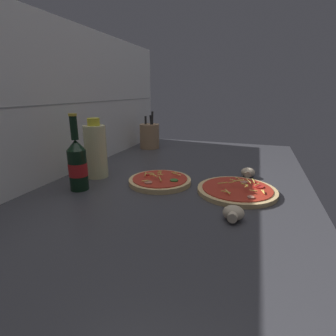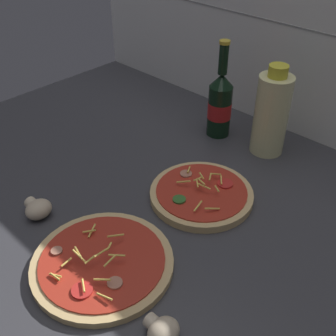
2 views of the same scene
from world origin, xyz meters
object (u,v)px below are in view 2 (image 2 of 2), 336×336
pizza_far (201,194)px  mushroom_right (38,209)px  beer_bottle (220,103)px  pizza_near (102,263)px  oil_bottle (271,114)px  mushroom_left (162,331)px

pizza_far → mushroom_right: 34.37cm
beer_bottle → mushroom_right: bearing=-96.9°
pizza_near → beer_bottle: (-13.76, 50.91, 8.10)cm
oil_bottle → pizza_far: bearing=-89.3°
pizza_near → mushroom_left: pizza_near is taller
pizza_far → pizza_near: bearing=-91.0°
pizza_far → mushroom_left: 34.52cm
mushroom_left → pizza_near: bearing=171.2°
pizza_far → oil_bottle: 27.42cm
pizza_near → beer_bottle: size_ratio=1.01×
beer_bottle → pizza_far: bearing=-59.1°
pizza_far → mushroom_right: pizza_far is taller
oil_bottle → mushroom_left: 58.97cm
beer_bottle → mushroom_left: 62.61cm
beer_bottle → oil_bottle: 14.12cm
pizza_near → pizza_far: 27.13cm
pizza_far → mushroom_right: bearing=-126.5°
oil_bottle → pizza_near: bearing=-90.2°
oil_bottle → mushroom_left: oil_bottle is taller
beer_bottle → oil_bottle: size_ratio=1.12×
beer_bottle → mushroom_right: (-6.22, -51.41, -7.01)cm
pizza_far → beer_bottle: 28.82cm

